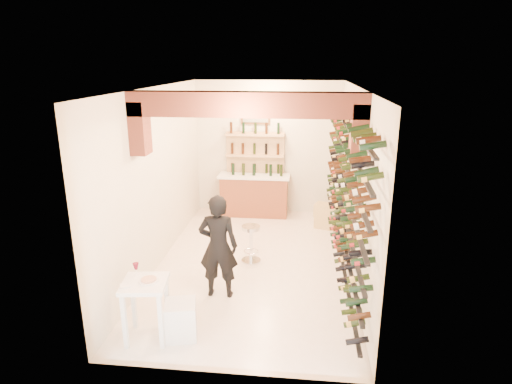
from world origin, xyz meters
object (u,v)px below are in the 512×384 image
tasting_table (145,292)px  crate_lower (325,222)px  chrome_barstool (251,241)px  person (218,246)px  back_counter (254,194)px  white_stool (181,320)px  wine_rack (342,186)px

tasting_table → crate_lower: (2.59, 4.36, -0.55)m
chrome_barstool → crate_lower: bearing=52.0°
tasting_table → person: (0.76, 1.21, 0.16)m
back_counter → crate_lower: size_ratio=3.74×
crate_lower → person: bearing=-120.2°
back_counter → crate_lower: back_counter is taller
white_stool → person: 1.32m
wine_rack → tasting_table: 3.72m
back_counter → crate_lower: 1.87m
tasting_table → person: person is taller
back_counter → person: person is taller
person → back_counter: bearing=-93.1°
wine_rack → person: size_ratio=3.38×
back_counter → tasting_table: size_ratio=1.67×
back_counter → white_stool: 5.01m
crate_lower → white_stool: bearing=-116.5°
wine_rack → white_stool: bearing=-134.2°
tasting_table → crate_lower: 5.10m
tasting_table → chrome_barstool: tasting_table is taller
wine_rack → person: wine_rack is taller
back_counter → chrome_barstool: 2.58m
wine_rack → back_counter: 3.38m
tasting_table → crate_lower: tasting_table is taller
wine_rack → person: (-1.96, -1.19, -0.70)m
back_counter → crate_lower: (1.70, -0.68, -0.40)m
white_stool → crate_lower: white_stool is taller
wine_rack → crate_lower: (-0.13, 1.96, -1.41)m
wine_rack → chrome_barstool: (-1.60, 0.08, -1.14)m
back_counter → person: size_ratio=1.01×
tasting_table → white_stool: bearing=0.8°
back_counter → chrome_barstool: size_ratio=2.40×
wine_rack → person: bearing=-148.8°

